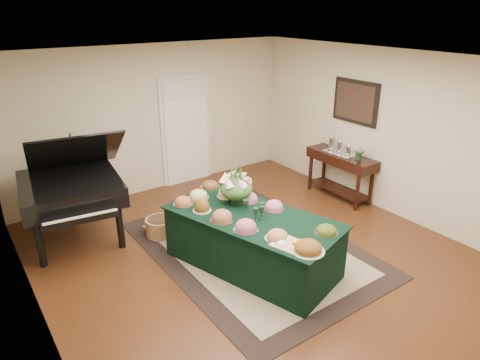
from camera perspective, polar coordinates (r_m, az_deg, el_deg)
ground at (r=6.23m, az=1.62°, el=-9.83°), size 6.00×6.00×0.00m
area_rug at (r=6.35m, az=1.58°, el=-9.08°), size 2.60×3.64×0.01m
kitchen_doorway at (r=8.42m, az=-7.23°, el=6.39°), size 1.05×0.07×2.10m
buffet_table at (r=5.78m, az=1.62°, el=-8.17°), size 1.72×2.53×0.77m
food_platters at (r=5.59m, az=0.40°, el=-4.24°), size 1.32×2.50×0.14m
cutting_board at (r=4.98m, az=6.22°, el=-8.15°), size 0.40×0.40×0.10m
green_goblets at (r=5.55m, az=2.18°, el=-4.03°), size 0.23×0.34×0.18m
floral_centerpiece at (r=5.83m, az=-0.50°, el=-0.63°), size 0.47×0.47×0.47m
grand_piano at (r=6.70m, az=-21.58°, el=-0.93°), size 1.66×1.81×1.70m
wicker_basket at (r=6.74m, az=-10.59°, el=-6.18°), size 0.44×0.44×0.28m
mahogany_sideboard at (r=7.94m, az=13.31°, el=2.11°), size 0.45×1.35×0.84m
tea_service at (r=7.85m, az=13.43°, el=4.21°), size 0.34×0.74×0.30m
pink_bouquet at (r=7.60m, az=15.66°, el=3.69°), size 0.18×0.18×0.23m
wall_painting at (r=7.80m, az=15.14°, el=10.03°), size 0.05×0.95×0.75m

